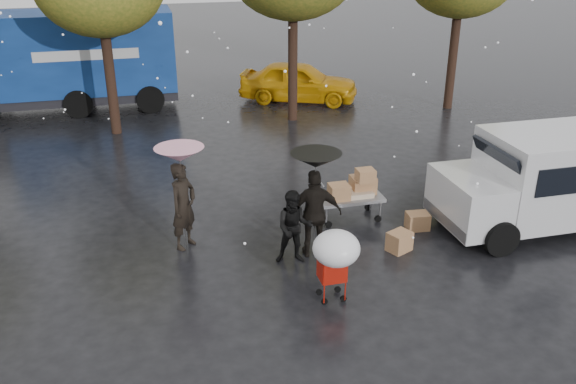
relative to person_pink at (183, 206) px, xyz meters
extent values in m
plane|color=black|center=(2.05, -1.69, -0.95)|extent=(90.00, 90.00, 0.00)
imported|color=black|center=(0.00, 0.00, 0.00)|extent=(0.80, 0.81, 1.89)
imported|color=black|center=(2.07, -1.19, -0.17)|extent=(0.86, 0.74, 1.55)
imported|color=black|center=(2.55, -1.03, 0.00)|extent=(1.15, 0.58, 1.89)
cylinder|color=#4C4C4C|center=(0.00, 0.00, 0.10)|extent=(0.02, 0.02, 2.09)
cone|color=#D65888|center=(0.00, 0.00, 1.15)|extent=(1.01, 1.01, 0.30)
sphere|color=#4C4C4C|center=(0.00, 0.00, 1.18)|extent=(0.06, 0.06, 0.06)
cylinder|color=#4C4C4C|center=(2.55, -1.03, 0.11)|extent=(0.02, 0.02, 2.11)
cone|color=black|center=(2.55, -1.03, 1.16)|extent=(1.03, 1.03, 0.30)
sphere|color=#4C4C4C|center=(2.55, -1.03, 1.19)|extent=(0.06, 0.06, 0.06)
cube|color=slate|center=(3.81, 0.38, -0.40)|extent=(1.50, 0.80, 0.08)
cylinder|color=slate|center=(3.06, 0.38, -0.15)|extent=(0.04, 0.04, 0.60)
cube|color=#956241|center=(4.16, 0.48, -0.16)|extent=(0.55, 0.45, 0.40)
cube|color=#956241|center=(3.51, 0.28, -0.18)|extent=(0.45, 0.40, 0.35)
cube|color=#956241|center=(4.11, 0.23, 0.18)|extent=(0.40, 0.35, 0.28)
cube|color=tan|center=(3.86, 0.38, -0.30)|extent=(0.90, 0.55, 0.12)
cylinder|color=black|center=(3.21, 0.06, -0.87)|extent=(0.16, 0.05, 0.16)
cylinder|color=black|center=(3.21, 0.70, -0.87)|extent=(0.16, 0.05, 0.16)
cylinder|color=black|center=(4.41, 0.06, -0.87)|extent=(0.16, 0.05, 0.16)
cylinder|color=black|center=(4.41, 0.70, -0.87)|extent=(0.16, 0.05, 0.16)
cube|color=#AB1509|center=(2.39, -2.66, -0.30)|extent=(0.47, 0.41, 0.45)
cylinder|color=#AB1509|center=(2.39, -2.85, 0.07)|extent=(0.42, 0.02, 0.02)
cylinder|color=#4C4C4C|center=(2.39, -2.85, 0.00)|extent=(0.02, 0.02, 0.60)
ellipsoid|color=white|center=(2.39, -2.85, 0.20)|extent=(0.84, 0.84, 0.63)
cylinder|color=black|center=(2.21, -2.82, -0.89)|extent=(0.12, 0.04, 0.12)
cylinder|color=black|center=(2.21, -2.50, -0.89)|extent=(0.12, 0.04, 0.12)
cylinder|color=black|center=(2.57, -2.82, -0.89)|extent=(0.12, 0.04, 0.12)
cylinder|color=black|center=(2.57, -2.50, -0.89)|extent=(0.12, 0.04, 0.12)
cube|color=silver|center=(8.48, -1.02, 0.30)|extent=(3.80, 2.00, 1.90)
cube|color=silver|center=(6.08, -1.02, -0.10)|extent=(1.20, 1.95, 1.10)
cube|color=black|center=(6.63, -1.02, 0.75)|extent=(0.37, 1.70, 0.67)
cube|color=slate|center=(5.53, -1.02, -0.50)|extent=(0.12, 1.90, 0.25)
cylinder|color=black|center=(6.28, -1.97, -0.57)|extent=(0.76, 0.28, 0.76)
cylinder|color=black|center=(6.28, -0.07, -0.57)|extent=(0.76, 0.28, 0.76)
cylinder|color=black|center=(9.58, -0.07, -0.57)|extent=(0.76, 0.28, 0.76)
cube|color=navy|center=(-2.22, 11.57, 1.15)|extent=(6.00, 2.50, 2.80)
cube|color=black|center=(-3.22, 11.57, -0.40)|extent=(8.00, 2.30, 0.35)
cube|color=silver|center=(-2.22, 10.31, 1.25)|extent=(3.50, 0.03, 0.35)
cylinder|color=black|center=(-0.22, 10.42, -0.45)|extent=(1.00, 0.30, 1.00)
cylinder|color=black|center=(-0.22, 12.72, -0.45)|extent=(1.00, 0.30, 1.00)
cube|color=#956241|center=(4.33, -1.30, -0.73)|extent=(0.58, 0.53, 0.42)
cube|color=#956241|center=(5.14, -0.48, -0.75)|extent=(0.52, 0.42, 0.38)
imported|color=orange|center=(5.39, 10.58, -0.18)|extent=(4.82, 3.50, 1.52)
cylinder|color=black|center=(-1.45, 8.31, 1.29)|extent=(0.32, 0.32, 4.48)
cylinder|color=black|center=(4.55, 8.31, 1.50)|extent=(0.32, 0.32, 4.90)
cylinder|color=black|center=(10.55, 8.31, 1.36)|extent=(0.32, 0.32, 4.62)
camera|label=1|loc=(-0.74, -11.64, 5.40)|focal=38.00mm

